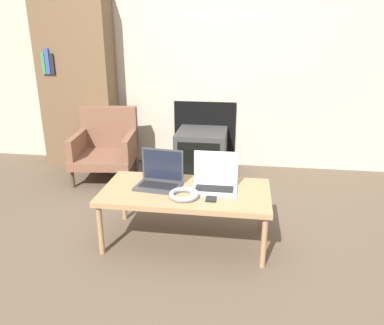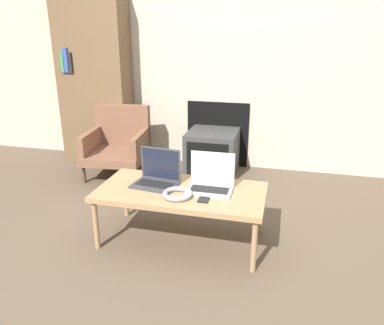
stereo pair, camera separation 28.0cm
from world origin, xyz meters
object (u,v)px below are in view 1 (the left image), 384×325
object	(u,v)px
phone	(211,197)
tv	(202,152)
armchair	(107,144)
laptop_left	(160,177)
laptop_right	(215,180)
headphones	(184,194)

from	to	relation	value
phone	tv	distance (m)	1.50
phone	armchair	world-z (taller)	armchair
laptop_left	armchair	bearing A→B (deg)	133.61
laptop_left	armchair	size ratio (longest dim) A/B	0.48
laptop_right	tv	world-z (taller)	laptop_right
headphones	armchair	size ratio (longest dim) A/B	0.29
laptop_right	armchair	xyz separation A→B (m)	(-1.19, 1.08, -0.11)
laptop_right	headphones	bearing A→B (deg)	-138.74
armchair	laptop_right	bearing A→B (deg)	-49.13
laptop_right	laptop_left	bearing A→B (deg)	179.60
tv	armchair	world-z (taller)	armchair
tv	armchair	size ratio (longest dim) A/B	0.76
laptop_right	tv	size ratio (longest dim) A/B	0.58
laptop_right	armchair	world-z (taller)	armchair
laptop_left	tv	world-z (taller)	laptop_left
armchair	tv	bearing A→B (deg)	7.02
headphones	armchair	bearing A→B (deg)	128.77
headphones	tv	bearing A→B (deg)	92.47
laptop_left	armchair	world-z (taller)	armchair
laptop_right	phone	distance (m)	0.16
headphones	phone	xyz separation A→B (m)	(0.18, 0.01, -0.01)
laptop_left	tv	bearing A→B (deg)	91.15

